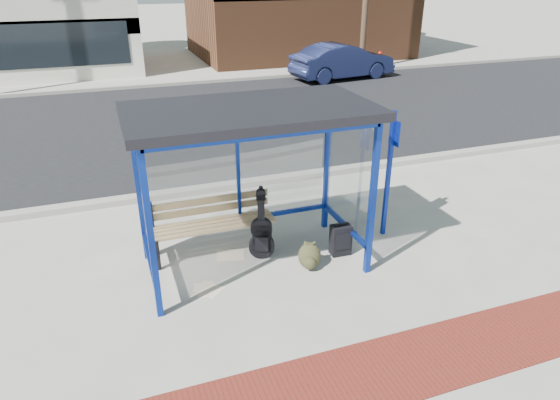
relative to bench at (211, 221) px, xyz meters
name	(u,v)px	position (x,y,z in m)	size (l,w,h in m)	color
ground	(254,264)	(0.50, -0.62, -0.52)	(120.00, 120.00, 0.00)	#B2ADA0
brick_paver_strip	(326,387)	(0.50, -3.22, -0.52)	(60.00, 1.00, 0.01)	maroon
curb_near	(212,188)	(0.50, 2.28, -0.46)	(60.00, 0.25, 0.12)	gray
street_asphalt	(172,123)	(0.50, 7.38, -0.52)	(60.00, 10.00, 0.00)	black
curb_far	(151,85)	(0.50, 12.48, -0.46)	(60.00, 0.25, 0.12)	gray
far_sidewalk	(146,77)	(0.50, 14.38, -0.52)	(60.00, 4.00, 0.01)	#B2ADA0
bus_shelter	(249,131)	(0.50, -0.55, 1.55)	(3.30, 1.80, 2.42)	navy
bench	(211,221)	(0.00, 0.00, 0.00)	(1.95, 0.48, 0.92)	black
guitar_bag	(261,235)	(0.67, -0.46, -0.13)	(0.41, 0.23, 1.08)	black
suitcase	(341,240)	(1.85, -0.79, -0.27)	(0.32, 0.22, 0.54)	black
backpack	(310,257)	(1.24, -0.99, -0.33)	(0.40, 0.38, 0.40)	#30301B
sign_post	(389,168)	(2.83, -0.43, 0.67)	(0.09, 0.26, 2.11)	navy
newspaper_a	(206,289)	(-0.33, -1.02, -0.52)	(0.35, 0.28, 0.01)	white
newspaper_b	(209,289)	(-0.29, -1.03, -0.52)	(0.37, 0.29, 0.01)	white
newspaper_c	(231,255)	(0.23, -0.25, -0.52)	(0.43, 0.34, 0.01)	white
parked_car	(342,61)	(7.89, 11.41, 0.17)	(1.46, 4.18, 1.38)	#1A2149
fire_hydrant	(379,59)	(10.56, 13.09, -0.13)	(0.31, 0.21, 0.71)	#AC160C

